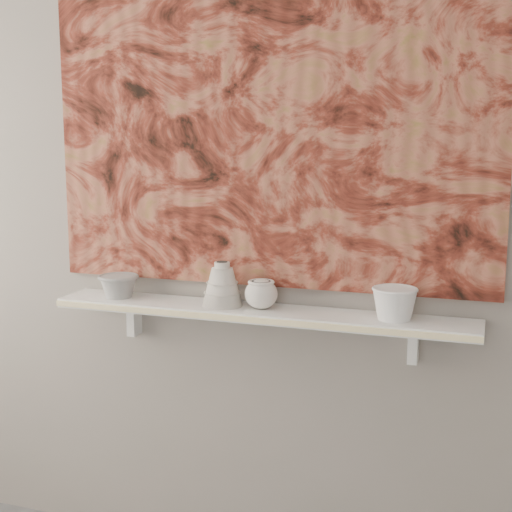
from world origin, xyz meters
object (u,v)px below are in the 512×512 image
at_px(bowl_grey, 119,286).
at_px(bowl_white, 395,303).
at_px(bell_vessel, 222,284).
at_px(painting, 267,118).
at_px(shelf, 259,313).
at_px(cup_cream, 261,294).

xyz_separation_m(bowl_grey, bowl_white, (0.95, 0.00, 0.01)).
bearing_deg(bowl_white, bell_vessel, 180.00).
distance_m(bowl_grey, bowl_white, 0.95).
height_order(painting, bowl_white, painting).
height_order(bowl_grey, bell_vessel, bell_vessel).
bearing_deg(bowl_grey, shelf, 0.00).
bearing_deg(painting, cup_cream, -83.56).
distance_m(bell_vessel, bowl_white, 0.56).
bearing_deg(cup_cream, bowl_grey, 180.00).
relative_size(painting, bowl_white, 10.78).
bearing_deg(bowl_grey, painting, 8.95).
relative_size(bell_vessel, bowl_white, 1.05).
relative_size(painting, bell_vessel, 10.23).
distance_m(painting, bowl_grey, 0.77).
bearing_deg(shelf, bowl_white, 0.00).
xyz_separation_m(shelf, bell_vessel, (-0.13, 0.00, 0.09)).
bearing_deg(painting, bowl_white, -10.46).
bearing_deg(shelf, cup_cream, 0.00).
distance_m(bowl_grey, bell_vessel, 0.39).
bearing_deg(bell_vessel, cup_cream, 0.00).
height_order(shelf, bowl_grey, bowl_grey).
relative_size(shelf, bowl_white, 10.06).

